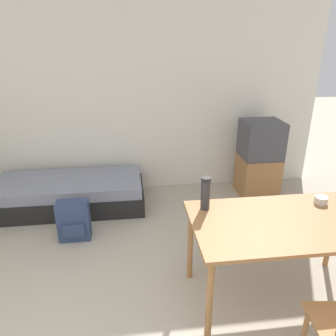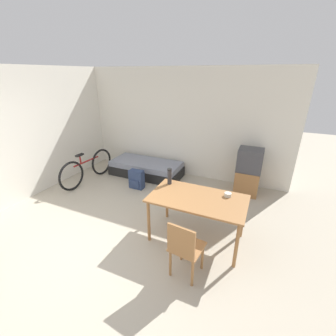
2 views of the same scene
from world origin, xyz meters
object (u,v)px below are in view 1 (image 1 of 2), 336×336
Objects in this scene: mate_bowl at (321,200)px; backpack at (74,221)px; dining_table at (285,229)px; daybed at (70,194)px; thermos_flask at (206,192)px; tv at (259,159)px.

mate_bowl reaches higher than backpack.
daybed is at bearing 136.54° from dining_table.
thermos_flask reaches higher than daybed.
backpack is at bearing 148.20° from dining_table.
mate_bowl reaches higher than daybed.
dining_table is at bearing -150.75° from mate_bowl.
mate_bowl is at bearing -1.60° from thermos_flask.
mate_bowl is (0.41, 0.23, 0.11)m from dining_table.
thermos_flask is at bearing -49.30° from daybed.
tv is (2.56, 0.08, 0.33)m from daybed.
backpack is at bearing 158.12° from mate_bowl.
backpack is (-2.40, -0.83, -0.30)m from tv.
tv is 0.71× the size of dining_table.
tv is 2.05m from dining_table.
daybed is 1.81× the size of tv.
thermos_flask is (1.39, -1.61, 0.74)m from daybed.
daybed is 0.76m from backpack.
backpack reaches higher than daybed.
backpack is at bearing -78.28° from daybed.
thermos_flask reaches higher than dining_table.
dining_table reaches higher than daybed.
tv reaches higher than backpack.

